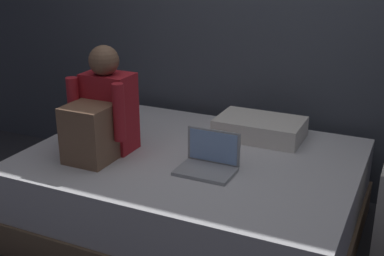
{
  "coord_description": "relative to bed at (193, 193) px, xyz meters",
  "views": [
    {
      "loc": [
        1.0,
        -2.26,
        1.72
      ],
      "look_at": [
        -0.11,
        0.1,
        0.77
      ],
      "focal_mm": 47.06,
      "sensor_mm": 36.0,
      "label": 1
    }
  ],
  "objects": [
    {
      "name": "person_sitting",
      "position": [
        -0.5,
        -0.22,
        0.51
      ],
      "size": [
        0.39,
        0.44,
        0.66
      ],
      "color": "#B21E28",
      "rests_on": "bed"
    },
    {
      "name": "bed",
      "position": [
        0.0,
        0.0,
        0.0
      ],
      "size": [
        2.0,
        1.5,
        0.52
      ],
      "color": "#7A6047",
      "rests_on": "ground_plane"
    },
    {
      "name": "pillow",
      "position": [
        0.28,
        0.45,
        0.33
      ],
      "size": [
        0.56,
        0.36,
        0.13
      ],
      "primitive_type": "cube",
      "color": "silver",
      "rests_on": "bed"
    },
    {
      "name": "laptop",
      "position": [
        0.18,
        -0.17,
        0.32
      ],
      "size": [
        0.32,
        0.23,
        0.22
      ],
      "color": "#9EA0A5",
      "rests_on": "bed"
    },
    {
      "name": "wall_back",
      "position": [
        0.2,
        0.9,
        1.09
      ],
      "size": [
        5.6,
        0.1,
        2.7
      ],
      "primitive_type": "cube",
      "color": "#424751",
      "rests_on": "ground_plane"
    }
  ]
}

